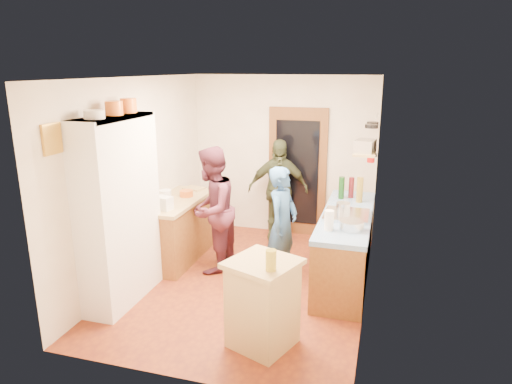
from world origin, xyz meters
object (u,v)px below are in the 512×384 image
at_px(right_counter_base, 345,248).
at_px(person_left, 215,209).
at_px(hutch_body, 119,211).
at_px(person_hob, 284,225).
at_px(person_back, 279,190).
at_px(island_base, 263,306).

bearing_deg(right_counter_base, person_left, -173.42).
bearing_deg(hutch_body, person_left, 55.58).
relative_size(person_hob, person_back, 0.92).
bearing_deg(island_base, right_counter_base, 70.06).
bearing_deg(hutch_body, person_back, 61.86).
bearing_deg(person_left, right_counter_base, 97.31).
bearing_deg(person_hob, hutch_body, 133.29).
bearing_deg(person_back, island_base, -95.36).
distance_m(island_base, person_back, 3.01).
height_order(hutch_body, person_hob, hutch_body).
distance_m(hutch_body, person_left, 1.35).
xyz_separation_m(hutch_body, right_counter_base, (2.50, 1.30, -0.68)).
height_order(island_base, person_left, person_left).
relative_size(hutch_body, person_back, 1.34).
xyz_separation_m(right_counter_base, person_left, (-1.75, -0.20, 0.44)).
relative_size(hutch_body, person_hob, 1.46).
relative_size(right_counter_base, person_hob, 1.46).
relative_size(person_left, person_back, 1.05).
distance_m(person_hob, person_left, 0.98).
distance_m(right_counter_base, person_hob, 0.89).
bearing_deg(person_back, right_counter_base, -60.22).
bearing_deg(right_counter_base, island_base, -109.94).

